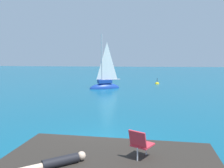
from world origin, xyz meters
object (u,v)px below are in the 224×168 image
object	(u,v)px
sailboat_near	(105,85)
person_sunbather	(56,163)
beach_chair	(140,143)
marker_buoy	(157,84)

from	to	relation	value
sailboat_near	person_sunbather	world-z (taller)	sailboat_near
sailboat_near	beach_chair	xyz separation A→B (m)	(4.14, -21.64, 1.14)
person_sunbather	marker_buoy	xyz separation A→B (m)	(4.39, 27.70, -1.18)
person_sunbather	marker_buoy	world-z (taller)	person_sunbather
sailboat_near	beach_chair	size ratio (longest dim) A/B	8.77
sailboat_near	beach_chair	world-z (taller)	sailboat_near
sailboat_near	marker_buoy	xyz separation A→B (m)	(6.49, 5.34, -0.37)
sailboat_near	marker_buoy	world-z (taller)	sailboat_near
person_sunbather	beach_chair	size ratio (longest dim) A/B	1.85
person_sunbather	beach_chair	bearing A→B (deg)	161.73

